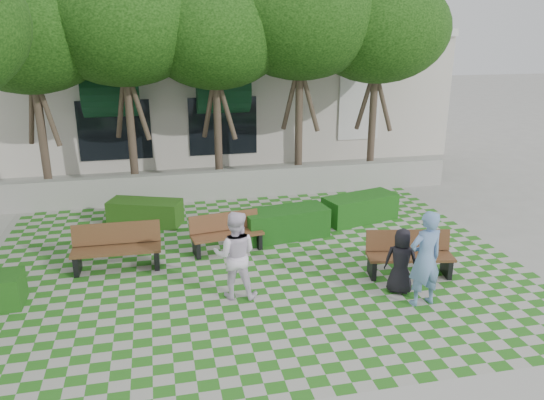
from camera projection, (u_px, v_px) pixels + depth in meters
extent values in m
plane|color=gray|center=(264.00, 286.00, 11.23)|extent=(90.00, 90.00, 0.00)
plane|color=#2B721E|center=(255.00, 266.00, 12.15)|extent=(12.00, 12.00, 0.00)
cube|color=#9E9B93|center=(225.00, 184.00, 16.84)|extent=(15.00, 0.36, 0.90)
cube|color=#52321C|center=(410.00, 257.00, 11.53)|extent=(1.93, 0.91, 0.06)
cube|color=#52321C|center=(408.00, 240.00, 11.70)|extent=(1.85, 0.48, 0.47)
cube|color=black|center=(372.00, 267.00, 11.58)|extent=(0.20, 0.53, 0.45)
cube|color=black|center=(446.00, 266.00, 11.63)|extent=(0.20, 0.53, 0.45)
cube|color=brown|center=(227.00, 235.00, 12.81)|extent=(1.80, 0.79, 0.06)
cube|color=brown|center=(224.00, 221.00, 12.95)|extent=(1.74, 0.39, 0.44)
cube|color=black|center=(196.00, 248.00, 12.61)|extent=(0.17, 0.49, 0.43)
cube|color=black|center=(257.00, 239.00, 13.15)|extent=(0.17, 0.49, 0.43)
cube|color=#52331C|center=(117.00, 250.00, 11.83)|extent=(1.96, 0.64, 0.06)
cube|color=#52331C|center=(116.00, 233.00, 12.00)|extent=(1.95, 0.18, 0.49)
cube|color=black|center=(77.00, 263.00, 11.75)|extent=(0.12, 0.54, 0.48)
cube|color=black|center=(157.00, 257.00, 12.07)|extent=(0.12, 0.54, 0.48)
cube|color=#174C14|center=(360.00, 208.00, 14.90)|extent=(2.24, 1.37, 0.73)
cube|color=#144713|center=(286.00, 223.00, 13.72)|extent=(2.29, 1.19, 0.76)
cube|color=#1F4712|center=(145.00, 213.00, 14.61)|extent=(2.11, 1.43, 0.69)
imported|color=#6A8FC2|center=(425.00, 259.00, 10.21)|extent=(0.77, 0.56, 1.95)
imported|color=black|center=(401.00, 261.00, 10.77)|extent=(0.80, 0.70, 1.38)
imported|color=white|center=(235.00, 255.00, 10.53)|extent=(1.02, 0.88, 1.82)
cylinder|color=#47382B|center=(43.00, 141.00, 16.58)|extent=(0.26, 0.26, 3.64)
ellipsoid|color=#1E4C11|center=(28.00, 32.00, 15.56)|extent=(4.80, 4.80, 3.60)
cylinder|color=#47382B|center=(132.00, 135.00, 17.10)|extent=(0.26, 0.26, 3.81)
ellipsoid|color=#1E4C11|center=(122.00, 24.00, 16.04)|extent=(5.00, 5.00, 3.75)
cylinder|color=#47382B|center=(218.00, 134.00, 17.71)|extent=(0.26, 0.26, 3.58)
ellipsoid|color=#1E4C11|center=(215.00, 34.00, 16.72)|extent=(4.60, 4.60, 3.45)
cylinder|color=#47382B|center=(299.00, 126.00, 18.24)|extent=(0.26, 0.26, 3.92)
ellipsoid|color=#1E4C11|center=(301.00, 19.00, 17.15)|extent=(5.20, 5.20, 3.90)
cylinder|color=#47382B|center=(372.00, 126.00, 18.83)|extent=(0.26, 0.26, 3.70)
ellipsoid|color=#1E4C11|center=(378.00, 29.00, 17.80)|extent=(4.80, 4.80, 3.60)
cube|color=beige|center=(222.00, 90.00, 23.82)|extent=(18.00, 8.00, 5.00)
cube|color=white|center=(234.00, 33.00, 19.33)|extent=(18.00, 0.30, 0.30)
cube|color=black|center=(359.00, 106.00, 21.21)|extent=(1.40, 0.10, 2.40)
cylinder|color=#113E21|center=(111.00, 92.00, 19.01)|extent=(3.00, 1.80, 1.80)
cube|color=black|center=(115.00, 130.00, 19.45)|extent=(2.60, 0.08, 2.20)
cylinder|color=#113E21|center=(222.00, 89.00, 19.83)|extent=(3.00, 1.80, 1.80)
cube|color=black|center=(223.00, 126.00, 20.27)|extent=(2.60, 0.08, 2.20)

